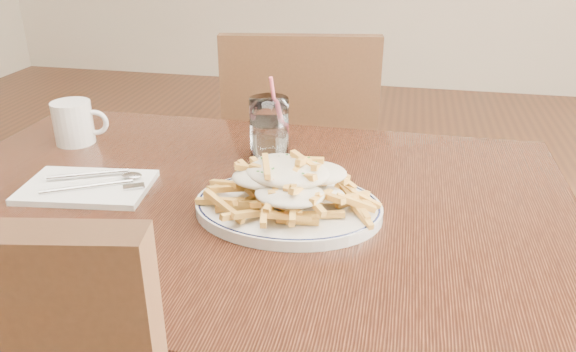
% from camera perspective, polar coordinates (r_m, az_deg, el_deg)
% --- Properties ---
extents(table, '(1.20, 0.80, 0.75)m').
position_cam_1_polar(table, '(1.06, -4.99, -5.83)').
color(table, black).
rests_on(table, ground).
extents(chair_far, '(0.49, 0.49, 0.93)m').
position_cam_1_polar(chair_far, '(1.72, 1.23, 1.50)').
color(chair_far, '#321E10').
rests_on(chair_far, ground).
extents(fries_plate, '(0.38, 0.35, 0.02)m').
position_cam_1_polar(fries_plate, '(0.96, -0.00, -3.20)').
color(fries_plate, silver).
rests_on(fries_plate, table).
extents(loaded_fries, '(0.29, 0.25, 0.08)m').
position_cam_1_polar(loaded_fries, '(0.93, -0.00, -0.35)').
color(loaded_fries, gold).
rests_on(loaded_fries, fries_plate).
extents(napkin, '(0.25, 0.18, 0.01)m').
position_cam_1_polar(napkin, '(1.10, -19.74, -1.06)').
color(napkin, white).
rests_on(napkin, table).
extents(cutlery, '(0.19, 0.16, 0.01)m').
position_cam_1_polar(cutlery, '(1.11, -19.66, -0.50)').
color(cutlery, silver).
rests_on(cutlery, napkin).
extents(water_glass, '(0.08, 0.08, 0.18)m').
position_cam_1_polar(water_glass, '(1.16, -1.91, 4.46)').
color(water_glass, white).
rests_on(water_glass, table).
extents(coffee_mug, '(0.12, 0.09, 0.09)m').
position_cam_1_polar(coffee_mug, '(1.33, -20.88, 5.09)').
color(coffee_mug, silver).
rests_on(coffee_mug, table).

